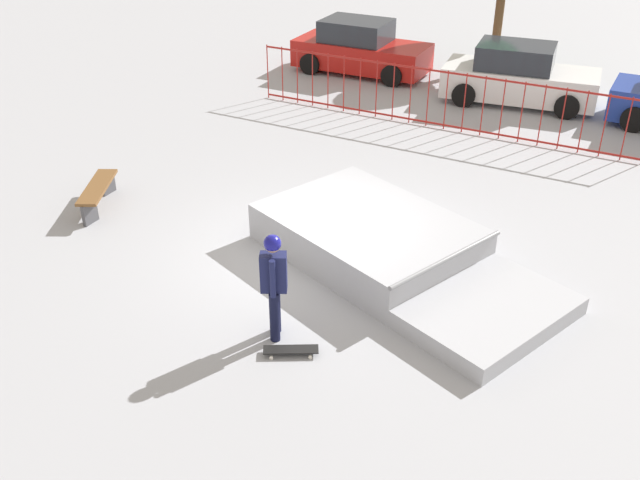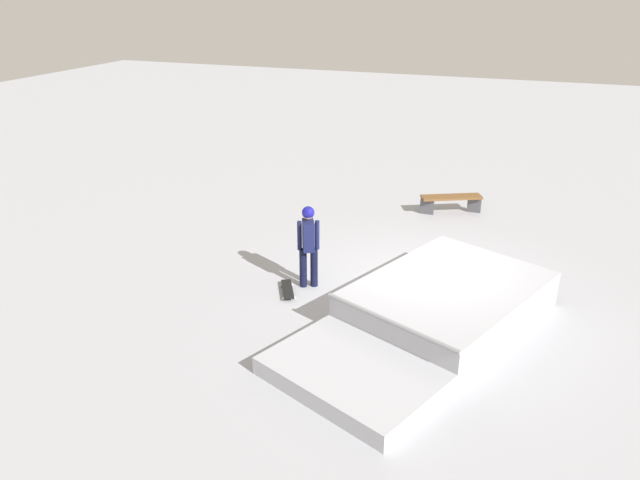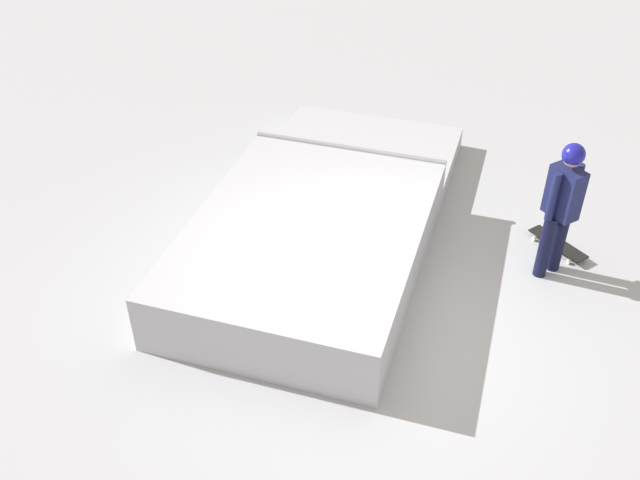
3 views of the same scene
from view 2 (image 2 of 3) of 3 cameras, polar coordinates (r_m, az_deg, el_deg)
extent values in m
plane|color=#A8AAB2|center=(12.29, 9.82, -4.64)|extent=(60.00, 60.00, 0.00)
cube|color=#B0B3BB|center=(11.24, 12.09, -5.65)|extent=(4.32, 3.79, 0.70)
cube|color=#B0B3BB|center=(9.45, 3.11, -12.68)|extent=(2.66, 3.09, 0.30)
cylinder|color=gray|center=(9.74, 6.62, -7.71)|extent=(1.08, 2.43, 0.08)
cylinder|color=black|center=(12.07, -0.57, -2.64)|extent=(0.15, 0.15, 0.82)
cylinder|color=black|center=(12.05, -1.61, -2.68)|extent=(0.15, 0.15, 0.82)
cube|color=#191E4C|center=(11.77, -1.12, 0.45)|extent=(0.44, 0.36, 0.60)
cylinder|color=#191E4C|center=(11.78, -0.27, 0.48)|extent=(0.09, 0.09, 0.60)
cylinder|color=#191E4C|center=(11.76, -1.97, 0.42)|extent=(0.09, 0.09, 0.60)
sphere|color=tan|center=(11.60, -1.14, 2.50)|extent=(0.22, 0.22, 0.22)
sphere|color=navy|center=(11.59, -1.14, 2.63)|extent=(0.25, 0.25, 0.25)
cube|color=black|center=(11.97, -3.11, -4.68)|extent=(0.80, 0.55, 0.02)
cylinder|color=silver|center=(11.76, -2.43, -5.51)|extent=(0.06, 0.05, 0.06)
cylinder|color=silver|center=(11.74, -3.55, -5.58)|extent=(0.06, 0.05, 0.06)
cylinder|color=silver|center=(12.25, -2.68, -4.26)|extent=(0.06, 0.05, 0.06)
cylinder|color=silver|center=(12.23, -3.76, -4.32)|extent=(0.06, 0.05, 0.06)
cube|color=brown|center=(16.31, 12.44, 4.03)|extent=(1.06, 1.61, 0.06)
cube|color=#4C4C51|center=(16.60, 14.50, 3.29)|extent=(0.08, 0.36, 0.42)
cube|color=#4C4C51|center=(16.20, 10.17, 3.18)|extent=(0.08, 0.36, 0.42)
camera|label=1|loc=(12.68, -46.86, 20.70)|focal=39.94mm
camera|label=3|loc=(16.48, 19.34, 21.29)|focal=40.33mm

